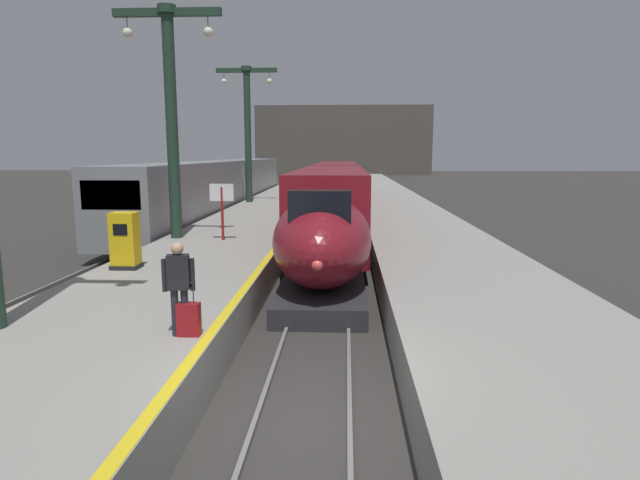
% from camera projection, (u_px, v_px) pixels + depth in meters
% --- Properties ---
extents(ground_plane, '(260.00, 260.00, 0.00)m').
position_uv_depth(ground_plane, '(302.00, 428.00, 8.32)').
color(ground_plane, '#33302D').
extents(platform_left, '(4.80, 110.00, 1.05)m').
position_uv_depth(platform_left, '(270.00, 215.00, 32.83)').
color(platform_left, gray).
rests_on(platform_left, ground).
extents(platform_right, '(4.80, 110.00, 1.05)m').
position_uv_depth(platform_right, '(401.00, 216.00, 32.43)').
color(platform_right, gray).
rests_on(platform_right, ground).
extents(platform_left_safety_stripe, '(0.20, 107.80, 0.01)m').
position_uv_depth(platform_left_safety_stripe, '(306.00, 207.00, 32.63)').
color(platform_left_safety_stripe, yellow).
rests_on(platform_left_safety_stripe, platform_left).
extents(rail_main_left, '(0.08, 110.00, 0.12)m').
position_uv_depth(rail_main_left, '(325.00, 217.00, 35.45)').
color(rail_main_left, slate).
rests_on(rail_main_left, ground).
extents(rail_main_right, '(0.08, 110.00, 0.12)m').
position_uv_depth(rail_main_right, '(347.00, 217.00, 35.38)').
color(rail_main_right, slate).
rests_on(rail_main_right, ground).
extents(rail_secondary_left, '(0.08, 110.00, 0.12)m').
position_uv_depth(rail_secondary_left, '(206.00, 217.00, 35.84)').
color(rail_secondary_left, slate).
rests_on(rail_secondary_left, ground).
extents(rail_secondary_right, '(0.08, 110.00, 0.12)m').
position_uv_depth(rail_secondary_right, '(228.00, 217.00, 35.77)').
color(rail_secondary_right, slate).
rests_on(rail_secondary_right, ground).
extents(highspeed_train_main, '(2.92, 37.18, 3.60)m').
position_uv_depth(highspeed_train_main, '(334.00, 195.00, 30.15)').
color(highspeed_train_main, maroon).
rests_on(highspeed_train_main, ground).
extents(regional_train_adjacent, '(2.85, 36.60, 3.80)m').
position_uv_depth(regional_train_adjacent, '(223.00, 184.00, 37.63)').
color(regional_train_adjacent, gray).
rests_on(regional_train_adjacent, ground).
extents(station_column_mid, '(4.00, 0.68, 8.55)m').
position_uv_depth(station_column_mid, '(171.00, 100.00, 19.69)').
color(station_column_mid, '#1E3828').
rests_on(station_column_mid, platform_left).
extents(station_column_far, '(4.00, 0.68, 8.87)m').
position_uv_depth(station_column_far, '(248.00, 121.00, 35.01)').
color(station_column_far, '#1E3828').
rests_on(station_column_far, platform_left).
extents(passenger_near_edge, '(0.56, 0.28, 1.69)m').
position_uv_depth(passenger_near_edge, '(179.00, 282.00, 9.31)').
color(passenger_near_edge, '#23232D').
rests_on(passenger_near_edge, platform_left).
extents(rolling_suitcase, '(0.40, 0.22, 0.98)m').
position_uv_depth(rolling_suitcase, '(189.00, 319.00, 9.40)').
color(rolling_suitcase, maroon).
rests_on(rolling_suitcase, platform_left).
extents(ticket_machine_yellow, '(0.76, 0.62, 1.60)m').
position_uv_depth(ticket_machine_yellow, '(125.00, 243.00, 14.88)').
color(ticket_machine_yellow, yellow).
rests_on(ticket_machine_yellow, platform_left).
extents(departure_info_board, '(0.90, 0.10, 2.12)m').
position_uv_depth(departure_info_board, '(222.00, 200.00, 19.70)').
color(departure_info_board, maroon).
rests_on(departure_info_board, platform_left).
extents(terminus_back_wall, '(36.00, 2.00, 14.00)m').
position_uv_depth(terminus_back_wall, '(343.00, 140.00, 107.74)').
color(terminus_back_wall, '#4C4742').
rests_on(terminus_back_wall, ground).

